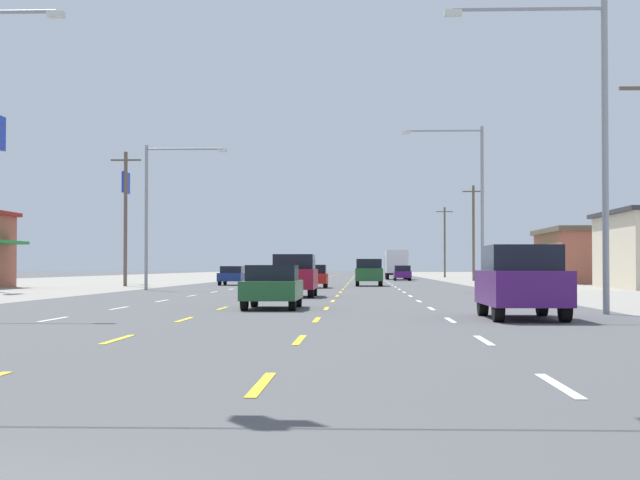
{
  "coord_description": "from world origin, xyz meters",
  "views": [
    {
      "loc": [
        2.95,
        -5.36,
        1.4
      ],
      "look_at": [
        0.71,
        49.77,
        2.83
      ],
      "focal_mm": 58.48,
      "sensor_mm": 36.0,
      "label": 1
    }
  ],
  "objects": [
    {
      "name": "streetlight_left_row_1",
      "position": [
        -9.54,
        57.25,
        5.25
      ],
      "size": [
        5.01,
        0.26,
        8.81
      ],
      "color": "gray",
      "rests_on": "ground"
    },
    {
      "name": "utility_pole_right_row_2",
      "position": [
        14.17,
        99.95,
        5.0
      ],
      "size": [
        2.2,
        0.26,
        9.61
      ],
      "color": "brown",
      "rests_on": "ground"
    },
    {
      "name": "hatchback_inner_left_farthest",
      "position": [
        -3.74,
        78.06,
        0.78
      ],
      "size": [
        1.72,
        3.9,
        1.54
      ],
      "color": "#4C196B",
      "rests_on": "ground"
    },
    {
      "name": "lane_markings",
      "position": [
        0.0,
        104.5,
        0.01
      ],
      "size": [
        10.64,
        227.6,
        0.01
      ],
      "color": "white",
      "rests_on": "ground"
    },
    {
      "name": "hatchback_center_turn_midfar",
      "position": [
        -0.23,
        63.8,
        0.78
      ],
      "size": [
        1.72,
        3.9,
        1.54
      ],
      "color": "red",
      "rests_on": "ground"
    },
    {
      "name": "box_truck_far_right_distant_b",
      "position": [
        6.77,
        111.05,
        1.84
      ],
      "size": [
        2.4,
        7.2,
        3.23
      ],
      "color": "black",
      "rests_on": "ground"
    },
    {
      "name": "streetlight_right_row_0",
      "position": [
        9.6,
        25.7,
        5.52
      ],
      "size": [
        4.84,
        0.26,
        9.35
      ],
      "color": "gray",
      "rests_on": "ground"
    },
    {
      "name": "ground_plane",
      "position": [
        0.0,
        66.0,
        0.0
      ],
      "size": [
        572.0,
        572.0,
        0.0
      ],
      "primitive_type": "plane",
      "color": "#4C4C4F"
    },
    {
      "name": "sedan_far_left_farther",
      "position": [
        -7.01,
        74.12,
        0.76
      ],
      "size": [
        1.8,
        4.5,
        1.46
      ],
      "color": "navy",
      "rests_on": "ground"
    },
    {
      "name": "pole_sign_left_row_2",
      "position": [
        -16.46,
        79.27,
        6.96
      ],
      "size": [
        0.24,
        2.07,
        9.19
      ],
      "color": "gray",
      "rests_on": "ground"
    },
    {
      "name": "sedan_center_turn_near",
      "position": [
        -0.05,
        29.33,
        0.76
      ],
      "size": [
        1.8,
        4.5,
        1.46
      ],
      "color": "#235B2D",
      "rests_on": "ground"
    },
    {
      "name": "utility_pole_left_row_1",
      "position": [
        -14.17,
        69.22,
        5.07
      ],
      "size": [
        2.2,
        0.26,
        9.74
      ],
      "color": "brown",
      "rests_on": "ground"
    },
    {
      "name": "suv_inner_right_far",
      "position": [
        3.44,
        71.01,
        1.03
      ],
      "size": [
        1.98,
        4.9,
        1.98
      ],
      "color": "#235B2D",
      "rests_on": "ground"
    },
    {
      "name": "streetlight_right_row_1",
      "position": [
        9.62,
        57.25,
        5.78
      ],
      "size": [
        4.89,
        0.26,
        9.84
      ],
      "color": "gray",
      "rests_on": "ground"
    },
    {
      "name": "utility_pole_right_row_3",
      "position": [
        13.94,
        133.59,
        4.88
      ],
      "size": [
        2.2,
        0.26,
        9.36
      ],
      "color": "brown",
      "rests_on": "ground"
    },
    {
      "name": "suv_center_turn_mid",
      "position": [
        -0.2,
        43.04,
        1.03
      ],
      "size": [
        1.98,
        4.9,
        1.98
      ],
      "color": "maroon",
      "rests_on": "ground"
    },
    {
      "name": "suv_far_right_nearest",
      "position": [
        7.23,
        22.88,
        1.03
      ],
      "size": [
        1.98,
        4.9,
        1.98
      ],
      "color": "#4C196B",
      "rests_on": "ground"
    },
    {
      "name": "hatchback_far_right_distant_a",
      "position": [
        7.01,
        100.23,
        0.78
      ],
      "size": [
        1.72,
        3.9,
        1.54
      ],
      "color": "#4C196B",
      "rests_on": "ground"
    },
    {
      "name": "storefront_right_row_2",
      "position": [
        25.68,
        85.34,
        2.38
      ],
      "size": [
        15.25,
        14.28,
        4.72
      ],
      "color": "#A35642",
      "rests_on": "ground"
    }
  ]
}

